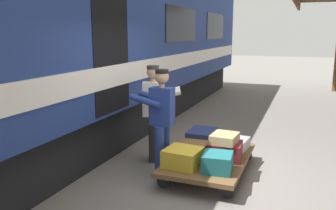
# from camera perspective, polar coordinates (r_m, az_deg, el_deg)

# --- Properties ---
(ground_plane) EXTENTS (60.00, 60.00, 0.00)m
(ground_plane) POSITION_cam_1_polar(r_m,az_deg,el_deg) (5.69, 7.85, -11.89)
(ground_plane) COLOR slate
(train_car) EXTENTS (3.02, 19.64, 4.00)m
(train_car) POSITION_cam_1_polar(r_m,az_deg,el_deg) (6.78, -20.20, 9.24)
(train_car) COLOR navy
(train_car) RESTS_ON ground_plane
(luggage_cart) EXTENTS (1.19, 1.95, 0.28)m
(luggage_cart) POSITION_cam_1_polar(r_m,az_deg,el_deg) (5.86, 6.62, -8.65)
(luggage_cart) COLOR brown
(luggage_cart) RESTS_ON ground_plane
(suitcase_teal_softside) EXTENTS (0.46, 0.48, 0.26)m
(suitcase_teal_softside) POSITION_cam_1_polar(r_m,az_deg,el_deg) (5.25, 7.98, -9.13)
(suitcase_teal_softside) COLOR #1E666B
(suitcase_teal_softside) RESTS_ON luggage_cart
(suitcase_yellow_case) EXTENTS (0.56, 0.54, 0.27)m
(suitcase_yellow_case) POSITION_cam_1_polar(r_m,az_deg,el_deg) (5.39, 2.40, -8.43)
(suitcase_yellow_case) COLOR gold
(suitcase_yellow_case) RESTS_ON luggage_cart
(suitcase_brown_leather) EXTENTS (0.52, 0.55, 0.20)m
(suitcase_brown_leather) POSITION_cam_1_polar(r_m,az_deg,el_deg) (5.88, 4.12, -7.06)
(suitcase_brown_leather) COLOR brown
(suitcase_brown_leather) RESTS_ON luggage_cart
(suitcase_maroon_trunk) EXTENTS (0.53, 0.51, 0.27)m
(suitcase_maroon_trunk) POSITION_cam_1_polar(r_m,az_deg,el_deg) (5.74, 9.26, -7.27)
(suitcase_maroon_trunk) COLOR maroon
(suitcase_maroon_trunk) RESTS_ON luggage_cart
(suitcase_gray_aluminum) EXTENTS (0.56, 0.54, 0.19)m
(suitcase_gray_aluminum) POSITION_cam_1_polar(r_m,az_deg,el_deg) (6.26, 10.31, -6.11)
(suitcase_gray_aluminum) COLOR #9EA0A5
(suitcase_gray_aluminum) RESTS_ON luggage_cart
(suitcase_navy_fabric) EXTENTS (0.48, 0.61, 0.28)m
(suitcase_navy_fabric) POSITION_cam_1_polar(r_m,az_deg,el_deg) (6.36, 5.59, -5.26)
(suitcase_navy_fabric) COLOR navy
(suitcase_navy_fabric) RESTS_ON luggage_cart
(suitcase_tan_vintage) EXTENTS (0.41, 0.48, 0.14)m
(suitcase_tan_vintage) POSITION_cam_1_polar(r_m,az_deg,el_deg) (5.68, 9.10, -5.31)
(suitcase_tan_vintage) COLOR tan
(suitcase_tan_vintage) RESTS_ON suitcase_maroon_trunk
(porter_in_overalls) EXTENTS (0.68, 0.44, 1.70)m
(porter_in_overalls) POSITION_cam_1_polar(r_m,az_deg,el_deg) (5.61, -1.16, -2.15)
(porter_in_overalls) COLOR navy
(porter_in_overalls) RESTS_ON ground_plane
(porter_by_door) EXTENTS (0.74, 0.58, 1.70)m
(porter_by_door) POSITION_cam_1_polar(r_m,az_deg,el_deg) (6.21, -2.21, -0.79)
(porter_by_door) COLOR #332D28
(porter_by_door) RESTS_ON ground_plane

